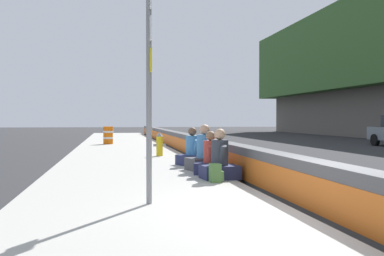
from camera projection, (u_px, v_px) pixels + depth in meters
ground_plane at (332, 221)px, 7.04m from camera, size 160.00×160.00×0.00m
sidewalk_strip at (152, 223)px, 6.60m from camera, size 80.00×4.40×0.14m
jersey_barrier at (332, 193)px, 7.03m from camera, size 76.00×0.45×0.85m
route_sign_post at (149, 74)px, 7.67m from camera, size 0.44×0.09×3.60m
fire_hydrant at (160, 144)px, 17.62m from camera, size 0.26×0.46×0.88m
seated_person_foreground at (220, 163)px, 10.91m from camera, size 0.77×0.88×1.14m
seated_person_middle at (211, 161)px, 11.83m from camera, size 0.86×0.93×1.06m
seated_person_rear at (205, 156)px, 12.75m from camera, size 0.92×1.02×1.22m
seated_person_far at (192, 153)px, 14.15m from camera, size 0.90×0.98×1.12m
backpack at (216, 173)px, 10.33m from camera, size 0.32×0.28×0.40m
construction_barrel at (108, 135)px, 25.86m from camera, size 0.54×0.54×0.95m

